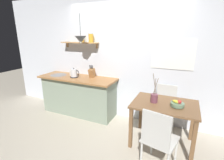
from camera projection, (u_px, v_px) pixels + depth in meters
ground_plane at (111, 128)px, 3.34m from camera, size 14.00×14.00×0.00m
back_wall at (133, 59)px, 3.46m from camera, size 6.80×0.11×2.70m
kitchen_counter at (79, 95)px, 3.89m from camera, size 1.83×0.63×0.90m
wall_shelf at (83, 41)px, 3.67m from camera, size 0.92×0.20×0.32m
dining_table at (164, 110)px, 2.73m from camera, size 1.03×0.75×0.76m
dining_chair_near at (158, 138)px, 2.19m from camera, size 0.51×0.51×0.94m
dining_chair_far at (165, 106)px, 3.20m from camera, size 0.44×0.43×0.90m
fruit_bowl at (177, 104)px, 2.56m from camera, size 0.21×0.21×0.12m
twig_vase at (154, 98)px, 2.72m from camera, size 0.12×0.12×0.49m
electric_kettle at (74, 73)px, 3.71m from camera, size 0.26×0.17×0.22m
knife_block at (92, 73)px, 3.71m from camera, size 0.11×0.17×0.28m
coffee_mug_by_sink at (71, 73)px, 3.89m from camera, size 0.12×0.08×0.09m
pendant_lamp at (81, 39)px, 3.38m from camera, size 0.24×0.24×0.58m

